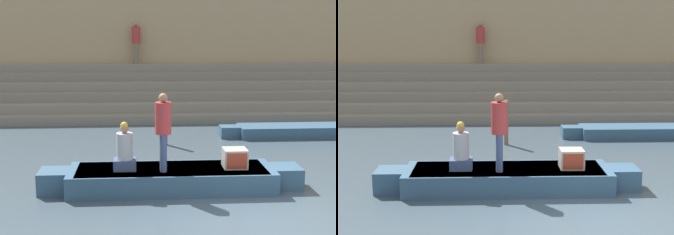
{
  "view_description": "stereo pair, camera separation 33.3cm",
  "coord_description": "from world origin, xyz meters",
  "views": [
    {
      "loc": [
        -2.33,
        -8.03,
        3.46
      ],
      "look_at": [
        -1.64,
        2.95,
        1.38
      ],
      "focal_mm": 50.0,
      "sensor_mm": 36.0,
      "label": 1
    },
    {
      "loc": [
        -2.0,
        -8.04,
        3.46
      ],
      "look_at": [
        -1.64,
        2.95,
        1.38
      ],
      "focal_mm": 50.0,
      "sensor_mm": 36.0,
      "label": 2
    }
  ],
  "objects": [
    {
      "name": "ghat_steps",
      "position": [
        0.0,
        11.09,
        0.73
      ],
      "size": [
        36.0,
        3.63,
        2.01
      ],
      "color": "gray",
      "rests_on": "ground"
    },
    {
      "name": "ground_plane",
      "position": [
        0.0,
        0.0,
        0.0
      ],
      "size": [
        120.0,
        120.0,
        0.0
      ],
      "primitive_type": "plane",
      "color": "#3D4C56"
    },
    {
      "name": "rowboat_main",
      "position": [
        -1.64,
        1.76,
        0.25
      ],
      "size": [
        5.71,
        1.41,
        0.48
      ],
      "rotation": [
        0.0,
        0.0,
        -0.02
      ],
      "color": "#33516B",
      "rests_on": "ground"
    },
    {
      "name": "person_rowing",
      "position": [
        -2.65,
        1.72,
        0.89
      ],
      "size": [
        0.48,
        0.38,
        1.05
      ],
      "rotation": [
        0.0,
        0.0,
        -0.05
      ],
      "color": "#3D4C75",
      "rests_on": "rowboat_main"
    },
    {
      "name": "person_on_steps",
      "position": [
        -2.43,
        12.1,
        3.02
      ],
      "size": [
        0.35,
        0.35,
        1.75
      ],
      "rotation": [
        0.0,
        0.0,
        1.62
      ],
      "color": "#756656",
      "rests_on": "ghat_steps"
    },
    {
      "name": "person_standing",
      "position": [
        -1.83,
        1.61,
        1.44
      ],
      "size": [
        0.35,
        0.35,
        1.67
      ],
      "rotation": [
        0.0,
        0.0,
        -0.05
      ],
      "color": "#3D4C75",
      "rests_on": "rowboat_main"
    },
    {
      "name": "back_wall",
      "position": [
        0.0,
        13.0,
        3.09
      ],
      "size": [
        34.2,
        1.28,
        6.22
      ],
      "color": "tan",
      "rests_on": "ground"
    },
    {
      "name": "moored_boat_shore",
      "position": [
        3.15,
        6.65,
        0.2
      ],
      "size": [
        5.74,
        1.03,
        0.37
      ],
      "rotation": [
        0.0,
        0.0,
        -0.03
      ],
      "color": "#33516B",
      "rests_on": "ground"
    },
    {
      "name": "mooring_post",
      "position": [
        -1.55,
        5.78,
        0.68
      ],
      "size": [
        0.13,
        0.13,
        1.37
      ],
      "primitive_type": "cylinder",
      "color": "brown",
      "rests_on": "ground"
    },
    {
      "name": "tv_set",
      "position": [
        -0.25,
        1.74,
        0.69
      ],
      "size": [
        0.51,
        0.48,
        0.42
      ],
      "rotation": [
        0.0,
        0.0,
        -0.01
      ],
      "color": "#9E998E",
      "rests_on": "rowboat_main"
    }
  ]
}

